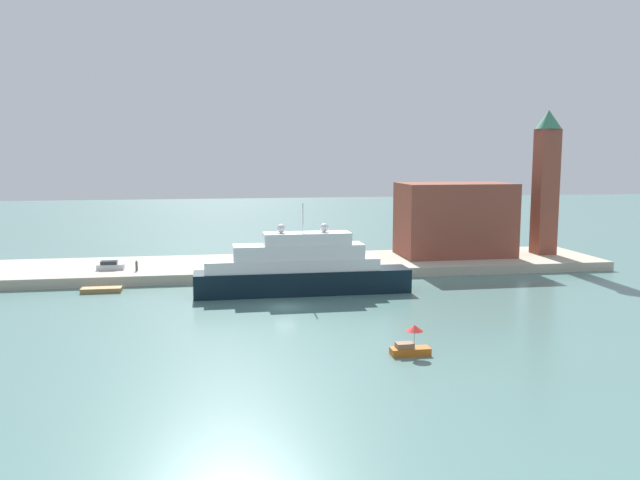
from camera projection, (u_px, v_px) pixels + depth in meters
The scene contains 10 objects.
ground at pixel (286, 307), 79.16m from camera, with size 400.00×400.00×0.00m, color slate.
quay_dock at pixel (268, 266), 103.79m from camera, with size 110.00×18.58×1.47m, color #B7AD99.
large_yacht at pixel (300, 269), 86.63m from camera, with size 29.00×4.80×12.23m.
small_motorboat at pixel (411, 344), 60.25m from camera, with size 3.70×1.68×2.86m.
work_barge at pixel (102, 290), 87.80m from camera, with size 5.33×1.99×0.63m, color olive.
harbor_building at pixel (455, 219), 109.76m from camera, with size 18.73×10.56×12.35m, color brown.
bell_tower at pixel (546, 178), 110.66m from camera, with size 4.45×4.45×24.65m.
parked_car at pixel (110, 266), 96.86m from camera, with size 3.95×1.74×1.31m.
person_figure at pixel (137, 266), 95.85m from camera, with size 0.36×0.36×1.58m.
mooring_bollard at pixel (289, 267), 96.73m from camera, with size 0.49×0.49×0.72m, color black.
Camera 1 is at (-8.72, -77.01, 18.62)m, focal length 36.22 mm.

